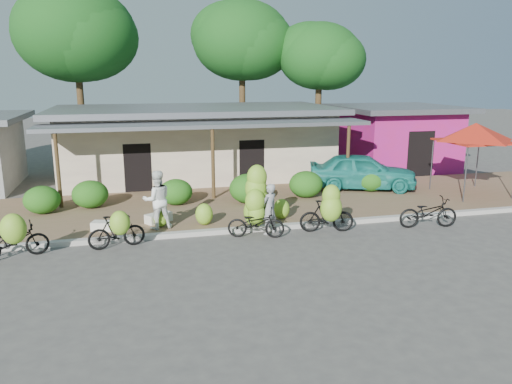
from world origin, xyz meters
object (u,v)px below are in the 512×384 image
bike_far_left (13,239)px  sack_far (104,226)px  bystander (157,200)px  tree_far_center (72,32)px  bike_left (117,230)px  bike_far_right (428,212)px  teal_van (362,171)px  sack_near (159,218)px  bike_center (256,207)px  tree_center_right (238,39)px  red_canopy (475,132)px  bike_right (328,212)px  tree_near_right (316,54)px  vendor (269,209)px

bike_far_left → sack_far: bearing=-69.1°
bystander → tree_far_center: bearing=-84.7°
bike_left → bystander: size_ratio=0.90×
bike_far_right → teal_van: 5.20m
sack_far → bike_far_right: bearing=-10.3°
bike_far_right → teal_van: teal_van is taller
bike_far_left → bystander: 4.18m
bike_far_right → sack_near: size_ratio=2.32×
bike_center → sack_near: 3.37m
bystander → teal_van: bystander is taller
tree_center_right → bike_center: 16.33m
bystander → red_canopy: bearing=178.8°
tree_center_right → sack_near: (-5.59, -13.29, -6.57)m
red_canopy → bike_right: (-7.43, -3.17, -1.89)m
bike_far_left → bike_far_right: (12.33, -0.10, -0.09)m
tree_near_right → bike_far_left: tree_near_right is taller
sack_far → bystander: (1.63, -0.19, 0.78)m
red_canopy → teal_van: red_canopy is taller
bike_right → bystander: bystander is taller
tree_center_right → sack_far: tree_center_right is taller
tree_far_center → sack_near: bearing=-75.1°
bike_center → bike_right: bearing=-86.2°
tree_far_center → teal_van: tree_far_center is taller
bike_right → sack_near: 5.50m
bike_center → sack_near: bike_center is taller
red_canopy → bike_right: red_canopy is taller
bike_left → tree_center_right: bearing=-35.1°
tree_near_right → bystander: bearing=-128.9°
sack_near → bystander: (-0.05, -0.67, 0.77)m
tree_center_right → teal_van: size_ratio=2.03×
sack_near → vendor: size_ratio=0.53×
tree_near_right → tree_center_right: bearing=153.4°
tree_far_center → red_canopy: 20.26m
tree_near_right → sack_near: size_ratio=9.08×
bike_right → bike_far_left: bearing=101.9°
sack_near → sack_far: 1.75m
tree_near_right → bike_left: bearing=-129.2°
tree_far_center → vendor: tree_far_center is taller
bike_far_right → sack_far: size_ratio=2.63×
bike_right → vendor: (-1.75, 0.47, 0.08)m
tree_far_center → bike_far_right: (11.83, -15.10, -6.51)m
tree_center_right → bike_center: bearing=-100.3°
bike_far_left → bike_right: size_ratio=1.09×
red_canopy → teal_van: bearing=154.0°
tree_near_right → sack_far: bearing=-133.8°
bike_far_left → vendor: 7.21m
bike_far_left → vendor: vendor is taller
bike_far_left → bike_right: bearing=-106.7°
vendor → bike_far_right: bearing=140.5°
red_canopy → bike_right: bearing=-156.9°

